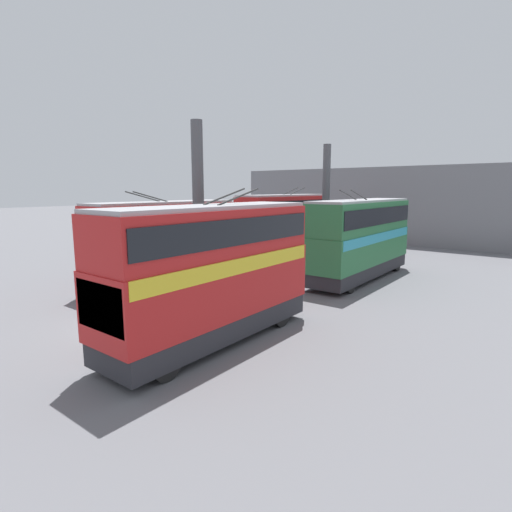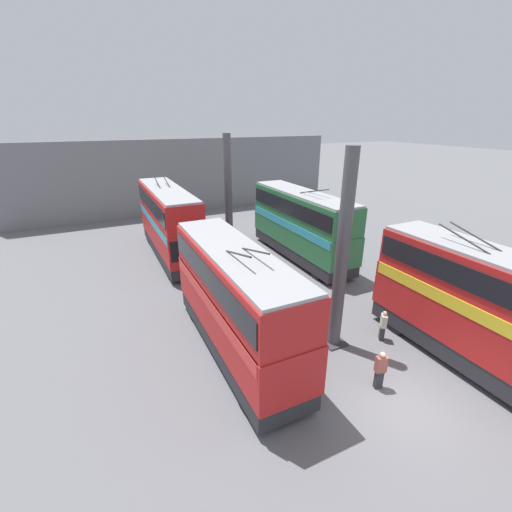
{
  "view_description": "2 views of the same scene",
  "coord_description": "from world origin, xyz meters",
  "views": [
    {
      "loc": [
        -9.66,
        -14.44,
        5.71
      ],
      "look_at": [
        10.22,
        0.92,
        1.47
      ],
      "focal_mm": 28.0,
      "sensor_mm": 36.0,
      "label": 1
    },
    {
      "loc": [
        -6.27,
        9.2,
        9.91
      ],
      "look_at": [
        11.36,
        0.72,
        2.03
      ],
      "focal_mm": 24.0,
      "sensor_mm": 36.0,
      "label": 2
    }
  ],
  "objects": [
    {
      "name": "ground_plane",
      "position": [
        0.0,
        0.0,
        0.0
      ],
      "size": [
        240.0,
        240.0,
        0.0
      ],
      "primitive_type": "plane",
      "color": "slate"
    },
    {
      "name": "bus_right_near",
      "position": [
        5.83,
        4.37,
        2.84
      ],
      "size": [
        9.74,
        2.54,
        5.59
      ],
      "color": "black",
      "rests_on": "ground_plane"
    },
    {
      "name": "person_aisle_foreground",
      "position": [
        1.24,
        0.24,
        0.89
      ],
      "size": [
        0.35,
        0.47,
        1.68
      ],
      "rotation": [
        0.0,
        0.0,
        5.98
      ],
      "color": "#2D2D33",
      "rests_on": "ground_plane"
    },
    {
      "name": "person_by_right_row",
      "position": [
        4.7,
        2.12,
        0.88
      ],
      "size": [
        0.47,
        0.46,
        1.66
      ],
      "rotation": [
        0.0,
        0.0,
        3.95
      ],
      "color": "#384251",
      "rests_on": "ground_plane"
    },
    {
      "name": "oil_drum",
      "position": [
        15.16,
        1.35,
        0.43
      ],
      "size": [
        0.65,
        0.65,
        0.86
      ],
      "color": "#B28E23",
      "rests_on": "ground_plane"
    },
    {
      "name": "bus_left_far",
      "position": [
        14.24,
        -4.37,
        2.87
      ],
      "size": [
        10.66,
        2.54,
        5.66
      ],
      "color": "black",
      "rests_on": "ground_plane"
    },
    {
      "name": "person_by_left_row",
      "position": [
        3.58,
        -2.24,
        0.81
      ],
      "size": [
        0.48,
        0.44,
        1.56
      ],
      "rotation": [
        0.0,
        0.0,
        4.1
      ],
      "color": "#2D2D33",
      "rests_on": "ground_plane"
    },
    {
      "name": "bus_right_far",
      "position": [
        18.77,
        4.37,
        2.97
      ],
      "size": [
        10.75,
        2.54,
        5.85
      ],
      "color": "black",
      "rests_on": "ground_plane"
    },
    {
      "name": "depot_back_wall",
      "position": [
        31.52,
        0.0,
        3.97
      ],
      "size": [
        0.5,
        36.0,
        7.95
      ],
      "color": "slate",
      "rests_on": "ground_plane"
    },
    {
      "name": "support_column_far",
      "position": [
        17.68,
        0.0,
        4.36
      ],
      "size": [
        1.02,
        1.02,
        8.98
      ],
      "color": "#4C4C51",
      "rests_on": "ground_plane"
    },
    {
      "name": "bus_left_near",
      "position": [
        0.73,
        -4.37,
        2.93
      ],
      "size": [
        9.13,
        2.54,
        5.75
      ],
      "color": "black",
      "rests_on": "ground_plane"
    },
    {
      "name": "support_column_near",
      "position": [
        4.35,
        0.0,
        4.36
      ],
      "size": [
        1.02,
        1.02,
        8.98
      ],
      "color": "#4C4C51",
      "rests_on": "ground_plane"
    }
  ]
}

